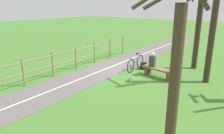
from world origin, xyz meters
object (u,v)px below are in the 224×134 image
bicycle (136,63)px  tree_by_path (213,29)px  bench (158,71)px  backpack (144,66)px  tree_far_left (175,84)px  tree_mid_field (198,31)px  person_seated (152,60)px

bicycle → tree_by_path: size_ratio=0.36×
bench → tree_by_path: bearing=-151.2°
backpack → tree_far_left: (-4.24, 6.45, 1.92)m
tree_by_path → backpack: bearing=0.2°
tree_mid_field → backpack: bearing=42.6°
bench → tree_mid_field: size_ratio=0.37×
person_seated → backpack: size_ratio=1.90×
bicycle → backpack: bearing=142.9°
person_seated → tree_by_path: 3.05m
backpack → tree_by_path: 4.00m
tree_far_left → tree_by_path: size_ratio=0.83×
bench → tree_far_left: bearing=127.1°
bench → person_seated: size_ratio=2.39×
bicycle → tree_mid_field: 3.76m
person_seated → tree_by_path: bearing=-155.6°
bicycle → backpack: 0.53m
bench → person_seated: (0.40, -0.07, 0.46)m
tree_far_left → tree_by_path: (0.95, -6.46, 0.35)m
tree_far_left → bench: bearing=-62.3°
tree_far_left → tree_mid_field: bearing=-75.8°
person_seated → tree_mid_field: 3.18m
bicycle → backpack: size_ratio=4.76×
person_seated → tree_mid_field: bearing=-106.8°
person_seated → tree_by_path: tree_by_path is taller
tree_by_path → tree_mid_field: bearing=-58.6°
bicycle → tree_mid_field: tree_mid_field is taller
backpack → tree_by_path: (-3.30, -0.01, 2.26)m
person_seated → tree_mid_field: tree_mid_field is taller
backpack → tree_far_left: 7.96m
bicycle → backpack: bicycle is taller
bicycle → tree_far_left: 7.73m
bench → bicycle: (1.50, -0.30, 0.07)m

